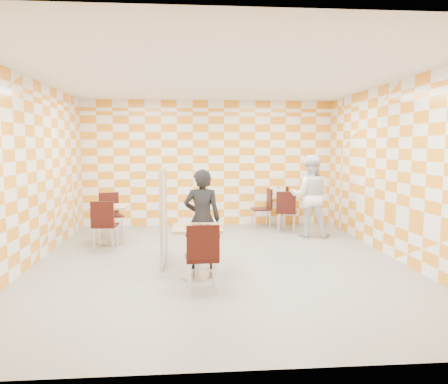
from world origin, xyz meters
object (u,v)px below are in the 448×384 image
(empty_table, at_px, (109,218))
(soda_bottle, at_px, (287,191))
(second_table, at_px, (284,206))
(man_white, at_px, (310,196))
(main_table, at_px, (197,243))
(chair_empty_far, at_px, (110,211))
(sport_bottle, at_px, (278,192))
(partition, at_px, (164,214))
(chair_main_front, at_px, (202,253))
(chair_second_side, at_px, (265,205))
(chair_empty_near, at_px, (104,221))
(chair_second_front, at_px, (286,208))
(man_dark, at_px, (202,219))

(empty_table, xyz_separation_m, soda_bottle, (3.89, 1.47, 0.34))
(second_table, xyz_separation_m, man_white, (0.31, -1.09, 0.36))
(second_table, bearing_deg, empty_table, -159.35)
(main_table, relative_size, soda_bottle, 3.26)
(empty_table, bearing_deg, chair_empty_far, 98.46)
(empty_table, distance_m, soda_bottle, 4.17)
(main_table, relative_size, empty_table, 1.00)
(second_table, height_order, sport_bottle, sport_bottle)
(partition, bearing_deg, chair_main_front, -70.85)
(man_white, distance_m, sport_bottle, 1.25)
(chair_second_side, distance_m, soda_bottle, 0.65)
(chair_empty_near, bearing_deg, chair_main_front, -55.75)
(second_table, distance_m, empty_table, 4.08)
(chair_main_front, bearing_deg, chair_second_side, 70.17)
(chair_second_front, relative_size, sport_bottle, 4.62)
(chair_second_side, xyz_separation_m, chair_empty_far, (-3.45, -0.62, 0.00))
(second_table, bearing_deg, man_dark, -121.51)
(chair_empty_near, xyz_separation_m, sport_bottle, (3.67, 2.11, 0.29))
(second_table, xyz_separation_m, chair_second_front, (-0.10, -0.67, 0.04))
(sport_bottle, bearing_deg, main_table, -117.25)
(chair_second_side, bearing_deg, chair_second_front, -57.13)
(chair_second_front, xyz_separation_m, chair_empty_near, (-3.70, -1.37, 0.00))
(man_white, bearing_deg, chair_second_side, -36.64)
(chair_second_front, height_order, chair_second_side, same)
(main_table, xyz_separation_m, chair_second_front, (2.04, 3.16, 0.04))
(partition, relative_size, soda_bottle, 6.74)
(main_table, height_order, chair_empty_near, chair_empty_near)
(partition, distance_m, man_dark, 0.78)
(chair_second_front, bearing_deg, partition, -139.37)
(chair_main_front, height_order, chair_second_side, same)
(empty_table, height_order, chair_second_side, chair_second_side)
(partition, height_order, soda_bottle, partition)
(chair_empty_near, height_order, man_dark, man_dark)
(chair_main_front, bearing_deg, man_white, 55.30)
(man_dark, bearing_deg, chair_second_front, -119.55)
(chair_empty_far, bearing_deg, chair_second_front, 0.54)
(partition, bearing_deg, empty_table, 128.33)
(main_table, xyz_separation_m, man_white, (2.45, 2.73, 0.36))
(empty_table, xyz_separation_m, chair_empty_far, (-0.11, 0.73, 0.04))
(chair_empty_far, height_order, man_dark, man_dark)
(chair_empty_far, bearing_deg, main_table, -60.29)
(man_dark, distance_m, man_white, 3.27)
(chair_main_front, relative_size, partition, 0.60)
(soda_bottle, bearing_deg, main_table, -119.82)
(chair_second_front, bearing_deg, chair_empty_near, -159.65)
(chair_main_front, bearing_deg, empty_table, 118.88)
(empty_table, distance_m, chair_second_front, 3.79)
(second_table, bearing_deg, chair_main_front, -114.62)
(empty_table, bearing_deg, sport_bottle, 22.27)
(empty_table, height_order, sport_bottle, sport_bottle)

